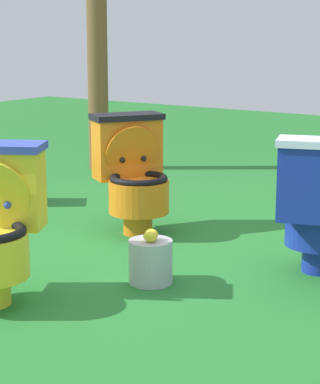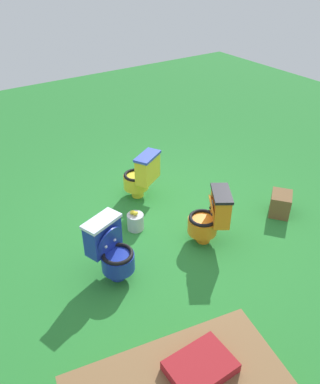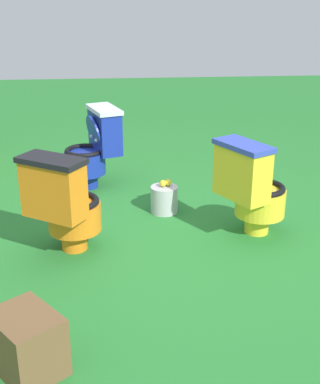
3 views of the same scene
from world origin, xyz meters
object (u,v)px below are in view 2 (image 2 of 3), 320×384
toilet_yellow (141,175)px  lemon_bucket (135,221)px  toilet_blue (111,249)px  toilet_orange (211,217)px  small_crate (280,204)px

toilet_yellow → lemon_bucket: size_ratio=2.63×
toilet_yellow → toilet_blue: 1.62m
toilet_orange → toilet_blue: (1.30, -0.15, 0.00)m
small_crate → lemon_bucket: size_ratio=1.24×
toilet_yellow → toilet_orange: bearing=-111.3°
toilet_blue → lemon_bucket: toilet_blue is taller
toilet_yellow → small_crate: toilet_yellow is taller
small_crate → lemon_bucket: 2.02m
lemon_bucket → small_crate: bearing=155.8°
toilet_orange → toilet_blue: bearing=115.9°
toilet_yellow → toilet_blue: same height
toilet_orange → lemon_bucket: 1.01m
toilet_orange → small_crate: bearing=-61.9°
toilet_orange → small_crate: size_ratio=2.12×
toilet_orange → toilet_yellow: 1.34m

